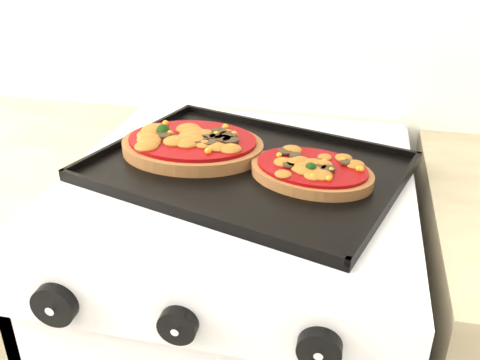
# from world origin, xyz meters

# --- Properties ---
(control_panel) EXTENTS (0.60, 0.02, 0.09)m
(control_panel) POSITION_xyz_m (-0.02, 1.39, 0.85)
(control_panel) COLOR silver
(control_panel) RESTS_ON stove
(knob_left) EXTENTS (0.06, 0.02, 0.06)m
(knob_left) POSITION_xyz_m (-0.20, 1.37, 0.85)
(knob_left) COLOR black
(knob_left) RESTS_ON control_panel
(knob_center) EXTENTS (0.05, 0.02, 0.05)m
(knob_center) POSITION_xyz_m (-0.03, 1.37, 0.85)
(knob_center) COLOR black
(knob_center) RESTS_ON control_panel
(knob_right) EXTENTS (0.05, 0.02, 0.05)m
(knob_right) POSITION_xyz_m (0.15, 1.37, 0.85)
(knob_right) COLOR black
(knob_right) RESTS_ON control_panel
(baking_tray) EXTENTS (0.60, 0.51, 0.02)m
(baking_tray) POSITION_xyz_m (-0.01, 1.70, 0.92)
(baking_tray) COLOR black
(baking_tray) RESTS_ON stove
(pizza_left) EXTENTS (0.26, 0.20, 0.04)m
(pizza_left) POSITION_xyz_m (-0.12, 1.74, 0.94)
(pizza_left) COLOR #935C32
(pizza_left) RESTS_ON baking_tray
(pizza_right) EXTENTS (0.24, 0.20, 0.03)m
(pizza_right) POSITION_xyz_m (0.10, 1.68, 0.94)
(pizza_right) COLOR #935C32
(pizza_right) RESTS_ON baking_tray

